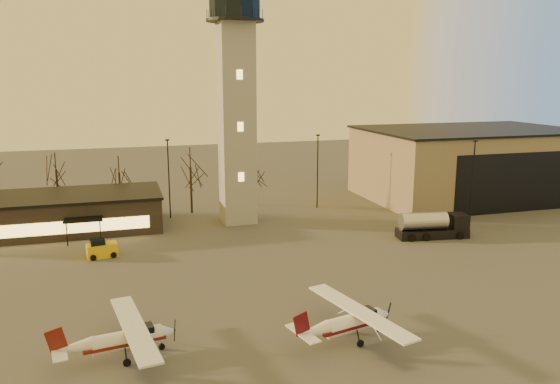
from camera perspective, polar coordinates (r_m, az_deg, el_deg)
The scene contains 10 objects.
ground at distance 41.51m, azimuth 4.78°, elevation -13.40°, with size 220.00×220.00×0.00m, color #464441.
control_tower at distance 66.34m, azimuth -4.60°, elevation 10.69°, with size 6.80×6.80×32.60m.
hangar at distance 85.95m, azimuth 19.13°, elevation 2.87°, with size 30.60×20.60×10.30m.
terminal at distance 69.09m, azimuth -22.90°, elevation -2.05°, with size 25.40×12.20×4.30m.
light_poles at distance 68.53m, azimuth -4.21°, elevation 1.55°, with size 58.50×12.25×10.14m.
tree_row at distance 74.94m, azimuth -16.27°, elevation 2.41°, with size 37.20×9.20×8.80m.
cessna_front at distance 39.00m, azimuth 7.81°, elevation -13.60°, with size 8.43×10.56×2.91m.
cessna_rear at distance 37.70m, azimuth -15.46°, elevation -14.90°, with size 8.38×10.56×2.90m.
fuel_truck at distance 63.69m, azimuth 15.61°, elevation -3.59°, with size 8.20×3.53×2.95m.
service_cart at distance 57.86m, azimuth -18.16°, elevation -5.79°, with size 3.13×2.24×1.85m.
Camera 1 is at (-13.92, -34.85, 17.75)m, focal length 35.00 mm.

